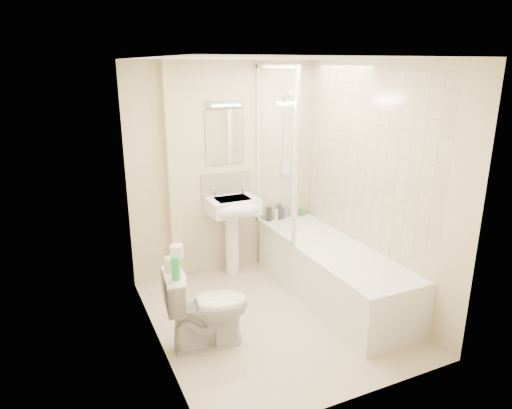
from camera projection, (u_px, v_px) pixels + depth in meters
name	position (u px, v px, depth m)	size (l,w,h in m)	color
floor	(274.00, 317.00, 4.43)	(2.50, 2.50, 0.00)	beige
wall_back	(225.00, 171.00, 5.16)	(2.20, 0.02, 2.40)	beige
wall_left	(153.00, 215.00, 3.64)	(0.02, 2.50, 2.40)	beige
wall_right	(374.00, 186.00, 4.52)	(0.02, 2.50, 2.40)	beige
ceiling	(277.00, 58.00, 3.72)	(2.20, 2.50, 0.02)	white
tile_back	(285.00, 146.00, 5.39)	(0.70, 0.01, 1.75)	beige
tile_right	(366.00, 161.00, 4.57)	(0.01, 2.10, 1.75)	beige
pipe_boxing	(173.00, 177.00, 4.86)	(0.12, 0.12, 2.40)	beige
splashback	(226.00, 185.00, 5.21)	(0.60, 0.01, 0.30)	beige
mirror	(225.00, 137.00, 5.04)	(0.46, 0.01, 0.60)	white
strip_light	(225.00, 103.00, 4.91)	(0.42, 0.07, 0.07)	silver
bathtub	(332.00, 270.00, 4.77)	(0.70, 2.10, 0.55)	white
shower_screen	(275.00, 153.00, 4.86)	(0.04, 0.92, 1.80)	white
shower_fixture	(286.00, 137.00, 5.31)	(0.10, 0.16, 0.99)	white
pedestal_sink	(234.00, 215.00, 5.10)	(0.55, 0.50, 1.05)	white
bottle_black_a	(269.00, 214.00, 5.46)	(0.07, 0.07, 0.17)	black
bottle_white_a	(276.00, 215.00, 5.50)	(0.05, 0.05, 0.13)	silver
bottle_black_b	(279.00, 212.00, 5.51)	(0.06, 0.06, 0.20)	black
bottle_blue	(283.00, 213.00, 5.54)	(0.05, 0.05, 0.14)	navy
bottle_cream	(293.00, 210.00, 5.58)	(0.06, 0.06, 0.19)	beige
bottle_white_b	(296.00, 211.00, 5.61)	(0.06, 0.06, 0.16)	silver
bottle_green	(303.00, 212.00, 5.66)	(0.06, 0.06, 0.09)	green
toilet	(207.00, 307.00, 3.91)	(0.75, 0.48, 0.72)	white
toilet_roll_lower	(171.00, 264.00, 3.75)	(0.11, 0.11, 0.11)	white
toilet_roll_upper	(177.00, 251.00, 3.73)	(0.11, 0.11, 0.11)	white
green_bottle	(176.00, 268.00, 3.58)	(0.07, 0.07, 0.20)	green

